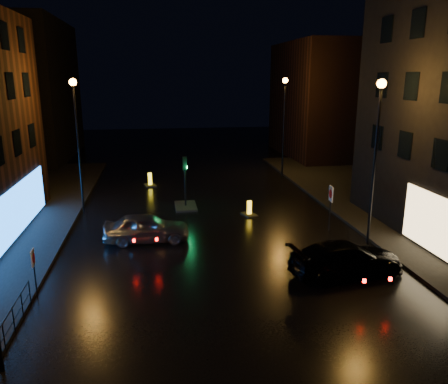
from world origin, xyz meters
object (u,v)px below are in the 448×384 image
Objects in this scene: road_sign_left at (33,262)px; road_sign_right at (331,198)px; bollard_far at (150,183)px; traffic_signal at (186,200)px; bollard_near at (249,212)px; dark_sedan at (346,259)px; silver_hatchback at (146,228)px.

road_sign_right is (14.39, 5.52, 0.45)m from road_sign_left.
bollard_far is 15.92m from road_sign_right.
road_sign_left is 15.42m from road_sign_right.
traffic_signal reaches higher than bollard_far.
dark_sedan is at bearing -91.35° from bollard_near.
dark_sedan is 2.55× the size of road_sign_left.
bollard_near is at bearing -60.60° from silver_hatchback.
silver_hatchback is 7.25m from bollard_near.
traffic_signal is at bearing 131.25° from bollard_near.
bollard_far is at bearing -0.10° from silver_hatchback.
road_sign_right reaches higher than road_sign_left.
road_sign_right is (1.43, 5.46, 1.21)m from dark_sedan.
silver_hatchback is at bearing 6.44° from road_sign_right.
traffic_signal is at bearing -31.24° from road_sign_right.
silver_hatchback is 0.87× the size of dark_sedan.
road_sign_left is at bearing 27.33° from road_sign_right.
dark_sedan is at bearing 81.65° from road_sign_right.
road_sign_left reaches higher than bollard_far.
traffic_signal reaches higher than silver_hatchback.
traffic_signal reaches higher than dark_sedan.
bollard_far is (-8.66, 17.64, -0.51)m from dark_sedan.
road_sign_left is at bearing -155.91° from bollard_near.
silver_hatchback reaches higher than bollard_near.
road_sign_left is at bearing -114.97° from bollard_far.
bollard_near is 0.92× the size of bollard_far.
traffic_signal is at bearing 21.88° from dark_sedan.
dark_sedan is (6.26, -11.39, 0.24)m from traffic_signal.
bollard_near is (-2.43, 8.96, -0.54)m from dark_sedan.
road_sign_right reaches higher than dark_sedan.
silver_hatchback is (-2.48, -5.94, 0.26)m from traffic_signal.
dark_sedan is 3.78× the size of bollard_far.
road_sign_right is (3.86, -3.51, 1.75)m from bollard_near.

